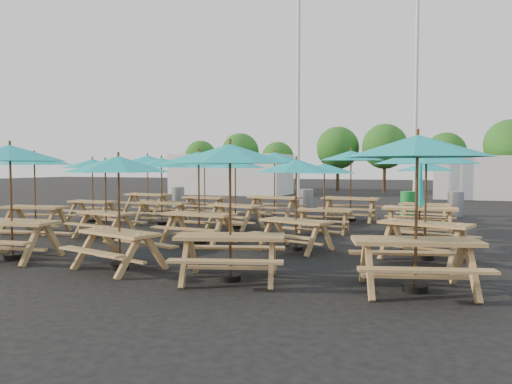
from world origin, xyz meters
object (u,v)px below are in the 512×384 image
(picnic_unit_1, at_px, (34,163))
(picnic_unit_19, at_px, (426,170))
(picnic_unit_2, at_px, (92,167))
(picnic_unit_8, at_px, (119,170))
(picnic_unit_9, at_px, (199,163))
(picnic_unit_6, at_px, (162,166))
(picnic_unit_15, at_px, (351,159))
(picnic_unit_12, at_px, (230,161))
(picnic_unit_14, at_px, (324,172))
(picnic_unit_3, at_px, (148,163))
(picnic_unit_4, at_px, (10,159))
(waste_bin_1, at_px, (306,200))
(waste_bin_0, at_px, (178,197))
(picnic_unit_10, at_px, (235,167))
(picnic_unit_16, at_px, (417,155))
(picnic_unit_5, at_px, (105,170))
(waste_bin_2, at_px, (408,204))
(picnic_unit_18, at_px, (420,200))
(picnic_unit_7, at_px, (205,167))
(picnic_unit_11, at_px, (275,161))
(waste_bin_3, at_px, (456,204))

(picnic_unit_1, relative_size, picnic_unit_19, 1.08)
(picnic_unit_2, xyz_separation_m, picnic_unit_8, (5.81, -6.52, -0.05))
(picnic_unit_9, bearing_deg, picnic_unit_6, 138.25)
(picnic_unit_8, bearing_deg, picnic_unit_15, 91.82)
(picnic_unit_12, xyz_separation_m, picnic_unit_14, (0.14, 6.74, -0.27))
(picnic_unit_15, bearing_deg, picnic_unit_3, -178.21)
(picnic_unit_15, bearing_deg, picnic_unit_14, -91.51)
(picnic_unit_4, height_order, waste_bin_1, picnic_unit_4)
(picnic_unit_15, relative_size, waste_bin_0, 2.62)
(picnic_unit_2, bearing_deg, picnic_unit_10, 3.77)
(picnic_unit_9, distance_m, picnic_unit_16, 6.27)
(picnic_unit_5, height_order, picnic_unit_9, picnic_unit_9)
(picnic_unit_2, relative_size, picnic_unit_9, 0.95)
(picnic_unit_4, distance_m, picnic_unit_16, 8.20)
(waste_bin_0, bearing_deg, picnic_unit_8, -65.05)
(waste_bin_0, bearing_deg, picnic_unit_10, -48.92)
(picnic_unit_2, relative_size, picnic_unit_19, 1.00)
(picnic_unit_12, xyz_separation_m, picnic_unit_15, (0.36, 10.09, 0.15))
(picnic_unit_3, distance_m, waste_bin_2, 10.82)
(picnic_unit_6, height_order, picnic_unit_16, picnic_unit_16)
(picnic_unit_15, height_order, picnic_unit_18, picnic_unit_15)
(picnic_unit_7, relative_size, waste_bin_1, 2.35)
(waste_bin_1, distance_m, waste_bin_2, 4.36)
(picnic_unit_4, relative_size, picnic_unit_10, 0.98)
(picnic_unit_11, distance_m, waste_bin_1, 3.93)
(picnic_unit_8, distance_m, picnic_unit_19, 11.20)
(picnic_unit_7, bearing_deg, picnic_unit_16, -42.22)
(picnic_unit_2, distance_m, picnic_unit_7, 4.35)
(picnic_unit_1, relative_size, picnic_unit_9, 1.02)
(picnic_unit_6, xyz_separation_m, waste_bin_2, (7.65, 6.08, -1.49))
(picnic_unit_2, bearing_deg, picnic_unit_9, -25.87)
(picnic_unit_4, xyz_separation_m, waste_bin_2, (7.33, 12.69, -1.64))
(picnic_unit_18, relative_size, waste_bin_3, 2.60)
(picnic_unit_3, height_order, waste_bin_1, picnic_unit_3)
(picnic_unit_7, xyz_separation_m, picnic_unit_9, (3.08, -6.55, 0.10))
(picnic_unit_8, relative_size, picnic_unit_18, 0.99)
(picnic_unit_1, height_order, picnic_unit_2, picnic_unit_1)
(picnic_unit_1, xyz_separation_m, picnic_unit_2, (-0.27, 2.96, -0.11))
(picnic_unit_2, height_order, picnic_unit_10, picnic_unit_10)
(picnic_unit_12, relative_size, waste_bin_0, 2.78)
(picnic_unit_5, relative_size, waste_bin_1, 2.45)
(picnic_unit_19, distance_m, waste_bin_3, 3.73)
(waste_bin_2, xyz_separation_m, waste_bin_3, (1.78, 0.42, 0.00))
(picnic_unit_16, distance_m, picnic_unit_19, 9.66)
(picnic_unit_5, xyz_separation_m, waste_bin_1, (3.08, 9.89, -1.39))
(picnic_unit_19, distance_m, waste_bin_2, 3.28)
(picnic_unit_6, distance_m, picnic_unit_10, 2.73)
(picnic_unit_1, relative_size, waste_bin_2, 2.49)
(picnic_unit_4, height_order, waste_bin_3, picnic_unit_4)
(picnic_unit_1, xyz_separation_m, picnic_unit_16, (10.96, -3.34, 0.10))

